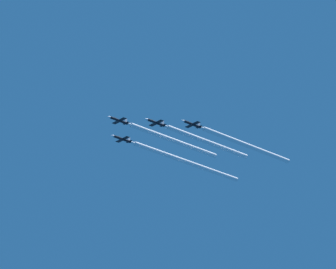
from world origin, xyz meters
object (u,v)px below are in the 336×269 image
jet_lead (118,120)px  jet_left_wingman (155,122)px  jet_right_wingman (121,139)px  jet_outer_left (191,124)px

jet_lead → jet_left_wingman: 18.24m
jet_right_wingman → jet_lead: bearing=135.3°
jet_lead → jet_outer_left: size_ratio=1.00×
jet_lead → jet_outer_left: bearing=-134.4°
jet_lead → jet_left_wingman: bearing=-133.7°
jet_left_wingman → jet_right_wingman: size_ratio=1.00×
jet_lead → jet_left_wingman: (-12.56, -13.14, -1.50)m
jet_right_wingman → jet_left_wingman: bearing=-179.3°
jet_right_wingman → jet_outer_left: (-38.03, -12.78, -1.07)m
jet_left_wingman → jet_right_wingman: (25.50, 0.32, -0.27)m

